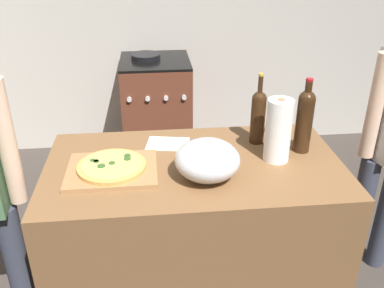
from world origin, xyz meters
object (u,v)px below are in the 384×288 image
at_px(paper_towel_roll, 278,131).
at_px(stove, 157,112).
at_px(mixing_bowl, 207,160).
at_px(wine_bottle_dark, 258,115).
at_px(wine_bottle_green, 305,118).
at_px(pizza, 112,166).

relative_size(paper_towel_roll, stove, 0.31).
height_order(mixing_bowl, paper_towel_roll, paper_towel_roll).
bearing_deg(stove, wine_bottle_dark, -72.29).
bearing_deg(mixing_bowl, paper_towel_roll, 20.55).
bearing_deg(paper_towel_roll, stove, 107.33).
xyz_separation_m(wine_bottle_dark, wine_bottle_green, (0.20, -0.11, 0.02)).
bearing_deg(pizza, paper_towel_roll, 2.86).
relative_size(mixing_bowl, paper_towel_roll, 0.93).
relative_size(mixing_bowl, wine_bottle_dark, 0.78).
bearing_deg(stove, paper_towel_roll, -72.67).
relative_size(pizza, stove, 0.31).
height_order(pizza, wine_bottle_green, wine_bottle_green).
xyz_separation_m(paper_towel_roll, wine_bottle_green, (0.15, 0.08, 0.02)).
bearing_deg(wine_bottle_dark, pizza, -162.43).
xyz_separation_m(pizza, wine_bottle_dark, (0.71, 0.23, 0.12)).
height_order(paper_towel_roll, wine_bottle_green, wine_bottle_green).
distance_m(pizza, paper_towel_roll, 0.77).
bearing_deg(mixing_bowl, stove, 95.75).
distance_m(wine_bottle_dark, wine_bottle_green, 0.23).
distance_m(pizza, stove, 1.81).
bearing_deg(paper_towel_roll, mixing_bowl, -159.45).
bearing_deg(wine_bottle_green, pizza, -172.91).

